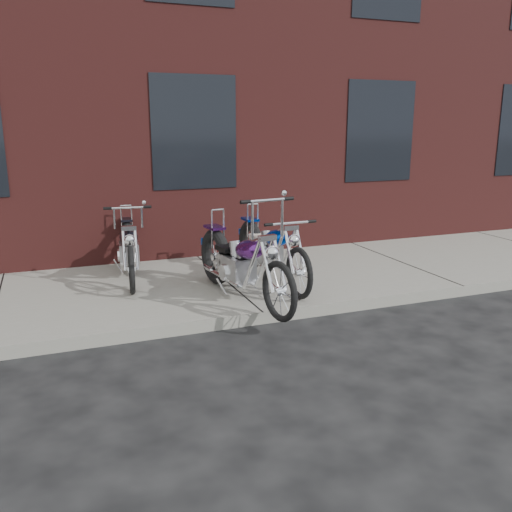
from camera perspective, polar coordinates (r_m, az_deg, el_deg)
name	(u,v)px	position (r m, az deg, el deg)	size (l,w,h in m)	color
ground	(263,324)	(6.54, 0.76, -7.20)	(120.00, 120.00, 0.00)	black
sidewalk	(225,285)	(7.86, -3.30, -3.02)	(22.00, 3.00, 0.15)	#9C988C
building_brick	(138,51)	(13.96, -12.29, 20.29)	(22.00, 10.00, 8.00)	#5B211F
chopper_purple	(242,266)	(6.86, -1.51, -1.01)	(0.62, 2.44, 1.37)	black
chopper_blue	(271,252)	(7.67, 1.57, 0.43)	(0.57, 2.35, 1.02)	black
chopper_third	(129,250)	(8.08, -13.20, 0.60)	(0.56, 2.22, 1.13)	black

